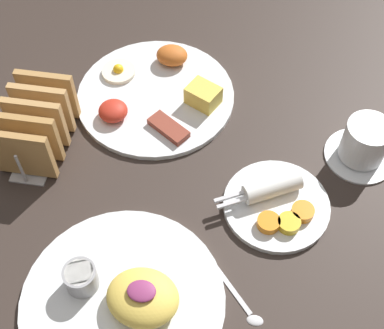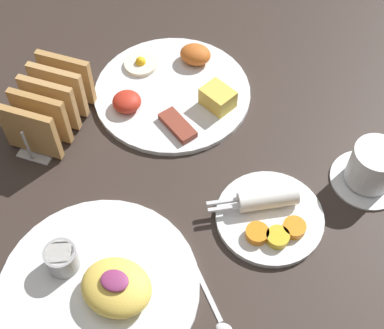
% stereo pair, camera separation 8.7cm
% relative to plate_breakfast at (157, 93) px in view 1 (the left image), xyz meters
% --- Properties ---
extents(ground_plane, '(3.00, 3.00, 0.00)m').
position_rel_plate_breakfast_xyz_m(ground_plane, '(0.03, -0.20, -0.01)').
color(ground_plane, '#332823').
extents(plate_breakfast, '(0.29, 0.29, 0.05)m').
position_rel_plate_breakfast_xyz_m(plate_breakfast, '(0.00, 0.00, 0.00)').
color(plate_breakfast, white).
rests_on(plate_breakfast, ground_plane).
extents(plate_condiments, '(0.18, 0.17, 0.04)m').
position_rel_plate_breakfast_xyz_m(plate_condiments, '(0.23, -0.20, 0.00)').
color(plate_condiments, white).
rests_on(plate_condiments, ground_plane).
extents(plate_foreground, '(0.29, 0.29, 0.06)m').
position_rel_plate_breakfast_xyz_m(plate_foreground, '(0.04, -0.40, 0.00)').
color(plate_foreground, white).
rests_on(plate_foreground, ground_plane).
extents(toast_rack, '(0.10, 0.18, 0.10)m').
position_rel_plate_breakfast_xyz_m(toast_rack, '(-0.18, -0.14, 0.04)').
color(toast_rack, '#B7B7BC').
rests_on(toast_rack, ground_plane).
extents(coffee_cup, '(0.12, 0.12, 0.08)m').
position_rel_plate_breakfast_xyz_m(coffee_cup, '(0.37, -0.08, 0.03)').
color(coffee_cup, white).
rests_on(coffee_cup, ground_plane).
extents(teaspoon, '(0.10, 0.10, 0.01)m').
position_rel_plate_breakfast_xyz_m(teaspoon, '(0.20, -0.37, -0.01)').
color(teaspoon, silver).
rests_on(teaspoon, ground_plane).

